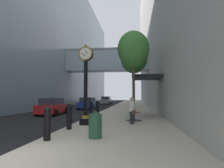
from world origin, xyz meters
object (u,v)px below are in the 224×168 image
bollard_fifth (97,107)px  street_tree_near (133,50)px  car_blue_mid (88,103)px  car_red_far (52,107)px  pedestrian_walking (132,110)px  street_tree_mid_near (134,58)px  trash_bin (95,124)px  car_silver_near (106,100)px  bollard_nearest (47,123)px  bollard_second (69,116)px  bollard_fourth (91,109)px  street_clock (86,80)px

bollard_fifth → street_tree_near: size_ratio=0.21×
car_blue_mid → car_red_far: bearing=-99.4°
pedestrian_walking → car_red_far: 9.98m
street_tree_mid_near → pedestrian_walking: bearing=-90.6°
trash_bin → car_silver_near: car_silver_near is taller
car_blue_mid → bollard_nearest: bearing=-80.9°
bollard_second → car_blue_mid: car_blue_mid is taller
car_silver_near → car_blue_mid: car_silver_near is taller
bollard_second → car_red_far: bearing=117.9°
car_red_far → bollard_fifth: bearing=-14.3°
bollard_second → car_red_far: car_red_far is taller
street_tree_near → bollard_fifth: bearing=131.3°
bollard_fourth → street_tree_mid_near: street_tree_mid_near is taller
pedestrian_walking → street_tree_near: bearing=87.0°
pedestrian_walking → car_blue_mid: pedestrian_walking is taller
bollard_second → street_tree_near: (3.14, 3.88, 4.14)m
street_clock → bollard_nearest: street_clock is taller
pedestrian_walking → street_clock: bearing=-168.2°
car_red_far → car_blue_mid: bearing=80.6°
car_silver_near → car_red_far: size_ratio=1.04×
street_clock → bollard_second: bearing=-103.9°
bollard_nearest → car_blue_mid: 19.90m
street_tree_near → pedestrian_walking: street_tree_near is taller
street_clock → street_tree_near: size_ratio=0.77×
pedestrian_walking → car_red_far: (-7.62, 6.44, -0.19)m
bollard_fourth → car_red_far: 5.85m
pedestrian_walking → car_silver_near: size_ratio=0.35×
street_clock → street_tree_mid_near: size_ratio=0.67×
street_tree_near → car_silver_near: size_ratio=1.35×
bollard_fourth → car_silver_near: size_ratio=0.28×
trash_bin → pedestrian_walking: (1.37, 4.02, 0.28)m
bollard_fourth → car_red_far: bearing=141.4°
bollard_fifth → car_silver_near: car_silver_near is taller
bollard_nearest → bollard_fourth: (0.00, 7.46, 0.00)m
bollard_fifth → car_red_far: (-4.57, 1.16, -0.02)m
trash_bin → pedestrian_walking: 4.26m
car_silver_near → car_red_far: car_silver_near is taller
bollard_second → bollard_fifth: (0.00, 7.46, 0.00)m
street_clock → street_tree_near: (2.74, 2.25, 2.23)m
street_clock → car_red_far: bearing=125.4°
street_clock → car_red_far: size_ratio=1.08×
bollard_fifth → street_tree_near: street_tree_near is taller
trash_bin → pedestrian_walking: bearing=71.2°
bollard_second → bollard_fourth: same height
bollard_second → street_tree_near: size_ratio=0.21×
street_tree_mid_near → car_red_far: 9.25m
street_tree_near → car_red_far: (-7.71, 4.74, -4.17)m
car_silver_near → car_blue_mid: size_ratio=1.06×
street_clock → bollard_fourth: (-0.40, 3.34, -1.91)m
trash_bin → car_silver_near: 35.18m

